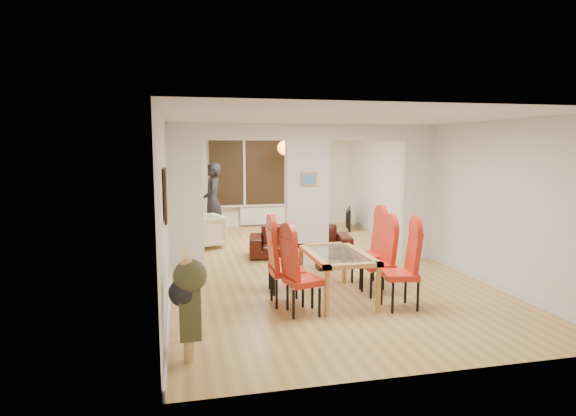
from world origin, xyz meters
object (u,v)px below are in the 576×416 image
object	(u,v)px
armchair	(204,231)
bottle	(299,224)
dining_table	(337,276)
sofa	(300,241)
person	(213,201)
coffee_table	(290,234)
television	(346,218)
bowl	(291,229)
dining_chair_ra	(400,268)
dining_chair_rc	(368,251)
dining_chair_rb	(378,260)
dining_chair_lb	(287,265)
dining_chair_lc	(283,258)
dining_chair_la	(303,274)

from	to	relation	value
armchair	bottle	size ratio (longest dim) A/B	3.08
dining_table	sofa	bearing A→B (deg)	86.79
dining_table	person	world-z (taller)	person
sofa	coffee_table	bearing A→B (deg)	92.73
television	bowl	distance (m)	2.11
coffee_table	bottle	bearing A→B (deg)	-3.58
coffee_table	bottle	size ratio (longest dim) A/B	4.03
dining_table	dining_chair_ra	distance (m)	0.94
dining_chair_rc	person	size ratio (longest dim) A/B	0.62
dining_table	dining_chair_rb	xyz separation A→B (m)	(0.66, 0.05, 0.19)
television	dining_chair_lb	bearing A→B (deg)	172.47
dining_chair_lb	bowl	size ratio (longest dim) A/B	5.32
dining_chair_rb	bowl	world-z (taller)	dining_chair_rb
dining_chair_ra	armchair	world-z (taller)	dining_chair_ra
dining_table	dining_chair_ra	xyz separation A→B (m)	(0.70, -0.59, 0.22)
dining_chair_lc	dining_chair_rb	distance (m)	1.42
sofa	armchair	size ratio (longest dim) A/B	2.58
dining_chair_la	bowl	size ratio (longest dim) A/B	5.06
dining_chair_la	armchair	size ratio (longest dim) A/B	1.35
dining_chair_rc	bottle	bearing A→B (deg)	91.85
dining_chair_lb	sofa	world-z (taller)	dining_chair_lb
television	sofa	bearing A→B (deg)	164.39
armchair	coffee_table	bearing A→B (deg)	86.49
dining_chair_lb	dining_chair_lc	bearing A→B (deg)	83.91
armchair	bottle	distance (m)	2.30
dining_chair_lc	person	bearing A→B (deg)	114.33
dining_chair_la	armchair	distance (m)	4.64
bottle	dining_chair_la	bearing A→B (deg)	-103.36
dining_chair_lb	dining_chair_ra	distance (m)	1.55
dining_table	bowl	distance (m)	4.40
dining_table	dining_chair_la	xyz separation A→B (m)	(-0.63, -0.51, 0.19)
sofa	bowl	bearing A→B (deg)	92.73
dining_chair_rc	television	world-z (taller)	dining_chair_rc
dining_chair_lc	bowl	xyz separation A→B (m)	(1.03, 3.90, -0.27)
dining_table	dining_chair_ra	bearing A→B (deg)	-39.91
dining_chair_ra	dining_chair_rb	distance (m)	0.64
dining_chair_ra	bottle	xyz separation A→B (m)	(-0.15, 5.08, -0.19)
sofa	bottle	distance (m)	1.78
bowl	bottle	bearing A→B (deg)	25.25
dining_chair_lc	bowl	size ratio (longest dim) A/B	5.02
bowl	dining_chair_lc	bearing A→B (deg)	-104.85
armchair	bottle	world-z (taller)	armchair
dining_table	bowl	bearing A→B (deg)	85.54
bowl	dining_chair_rc	bearing A→B (deg)	-84.88
armchair	sofa	bearing A→B (deg)	38.79
dining_chair_rb	coffee_table	world-z (taller)	dining_chair_rb
dining_chair_ra	bowl	size ratio (longest dim) A/B	5.26
television	bowl	bearing A→B (deg)	142.45
armchair	bowl	world-z (taller)	armchair
sofa	television	xyz separation A→B (m)	(1.96, 2.78, -0.01)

